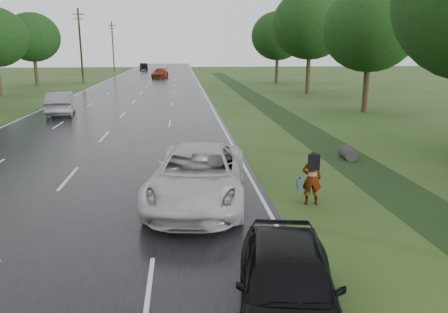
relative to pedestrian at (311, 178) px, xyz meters
name	(u,v)px	position (x,y,z in m)	size (l,w,h in m)	color
road	(145,89)	(-8.18, 40.48, -0.84)	(14.00, 180.00, 0.04)	black
edge_stripe_east	(201,88)	(-1.43, 40.48, -0.82)	(0.12, 180.00, 0.01)	silver
edge_stripe_west	(87,89)	(-14.93, 40.48, -0.82)	(0.12, 180.00, 0.01)	silver
center_line	(145,89)	(-8.18, 40.48, -0.82)	(0.12, 180.00, 0.01)	silver
drainage_ditch	(296,125)	(3.32, 14.19, -0.83)	(2.20, 120.00, 0.56)	black
utility_pole_far	(81,45)	(-17.38, 50.48, 4.33)	(1.60, 0.26, 10.00)	#312414
utility_pole_distant	(113,46)	(-17.38, 80.48, 4.33)	(1.60, 0.26, 10.00)	#312414
tree_east_c	(370,29)	(10.02, 19.48, 5.27)	(7.00, 7.00, 9.29)	#312414
tree_east_d	(310,24)	(9.62, 33.48, 6.29)	(8.00, 8.00, 10.76)	#312414
tree_east_f	(278,36)	(9.32, 47.48, 5.51)	(7.20, 7.20, 9.62)	#312414
tree_west_f	(32,37)	(-22.98, 48.48, 5.27)	(7.00, 7.00, 9.29)	#312414
pedestrian	(311,178)	(0.00, 0.00, 0.00)	(0.78, 0.75, 1.67)	#A5998C
white_pickup	(198,176)	(-3.47, 0.48, 0.03)	(2.83, 6.14, 1.71)	silver
dark_sedan	(288,283)	(-2.18, -5.91, -0.08)	(1.77, 4.39, 1.50)	black
silver_sedan	(61,103)	(-12.65, 20.22, 0.00)	(1.74, 4.99, 1.64)	gray
far_car_red	(160,73)	(-7.18, 60.21, -0.06)	(2.13, 5.23, 1.52)	maroon
far_car_dark	(144,67)	(-11.94, 87.12, -0.05)	(1.64, 4.70, 1.55)	black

